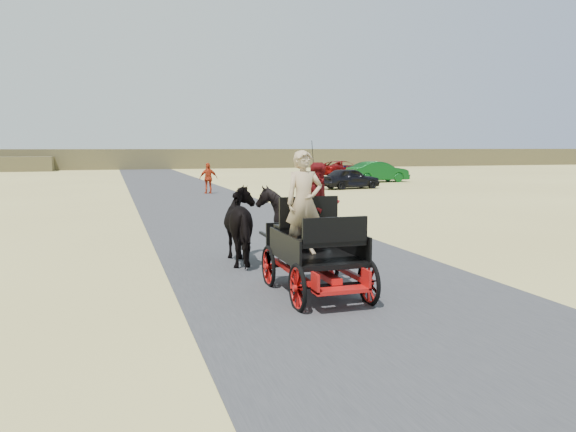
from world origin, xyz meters
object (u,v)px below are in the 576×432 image
object	(u,v)px
car_c	(370,172)
horse_left	(245,225)
car_a	(350,178)
car_d	(342,169)
car_b	(378,172)
pedestrian	(208,178)
horse_right	(292,223)
carriage	(315,274)

from	to	relation	value
car_c	horse_left	bearing A→B (deg)	138.59
car_a	car_c	xyz separation A→B (m)	(5.41, 8.37, -0.05)
car_c	car_d	xyz separation A→B (m)	(0.04, 5.69, 0.10)
car_b	car_d	world-z (taller)	car_b
pedestrian	car_a	bearing A→B (deg)	-173.67
horse_right	car_a	xyz separation A→B (m)	(10.45, 20.37, -0.19)
pedestrian	car_b	bearing A→B (deg)	-154.83
carriage	car_d	size ratio (longest dim) A/B	0.48
pedestrian	car_d	distance (m)	21.09
carriage	car_b	size ratio (longest dim) A/B	0.51
carriage	horse_left	xyz separation A→B (m)	(-0.55, 3.00, 0.49)
horse_right	pedestrian	distance (m)	19.25
horse_left	car_a	size ratio (longest dim) A/B	0.52
horse_left	car_d	bearing A→B (deg)	-116.27
car_b	car_d	bearing A→B (deg)	-10.35
horse_right	car_c	bearing A→B (deg)	-118.89
horse_left	car_c	xyz separation A→B (m)	(16.96, 28.74, -0.24)
horse_right	car_a	size ratio (longest dim) A/B	0.44
horse_left	pedestrian	world-z (taller)	pedestrian
horse_left	horse_right	bearing A→B (deg)	-180.00
car_a	pedestrian	bearing A→B (deg)	87.93
carriage	horse_right	bearing A→B (deg)	79.61
horse_left	car_c	world-z (taller)	horse_left
car_b	car_c	bearing A→B (deg)	-19.01
horse_left	car_d	xyz separation A→B (m)	(16.99, 34.44, -0.15)
car_a	carriage	bearing A→B (deg)	145.48
car_a	car_d	bearing A→B (deg)	-30.49
horse_right	car_b	size ratio (longest dim) A/B	0.36
carriage	car_c	world-z (taller)	car_c
horse_left	pedestrian	xyz separation A→B (m)	(2.40, 19.21, 0.02)
car_c	horse_right	bearing A→B (deg)	140.24
horse_left	horse_right	xyz separation A→B (m)	(1.10, 0.00, 0.00)
horse_right	car_d	bearing A→B (deg)	-114.78
car_c	carriage	bearing A→B (deg)	141.79
carriage	car_a	bearing A→B (deg)	64.80
pedestrian	car_c	world-z (taller)	pedestrian
horse_left	car_b	xyz separation A→B (m)	(16.31, 26.02, -0.08)
carriage	car_b	bearing A→B (deg)	61.49
pedestrian	car_a	distance (m)	9.22
car_a	car_b	distance (m)	7.39
car_b	car_a	bearing A→B (deg)	134.10
horse_right	car_b	world-z (taller)	horse_right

